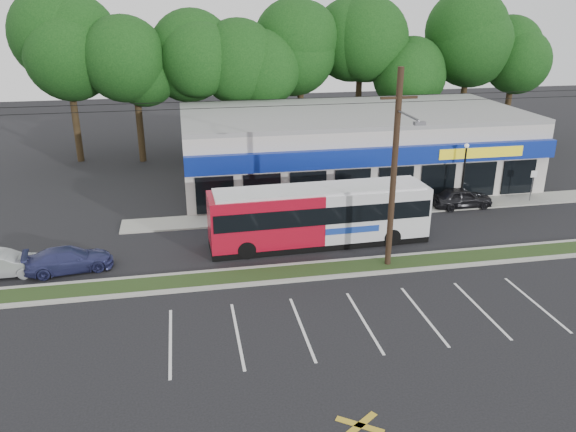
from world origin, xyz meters
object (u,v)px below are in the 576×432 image
(metrobus, at_px, (319,214))
(car_dark, at_px, (462,198))
(car_silver, at_px, (1,264))
(car_blue, at_px, (69,259))
(pedestrian_b, at_px, (366,201))
(sign_post, at_px, (533,180))
(utility_pole, at_px, (392,165))
(pedestrian_a, at_px, (343,201))
(lamp_post, at_px, (464,167))

(metrobus, relative_size, car_dark, 3.08)
(car_dark, relative_size, car_silver, 1.02)
(car_blue, bearing_deg, metrobus, -94.55)
(metrobus, bearing_deg, pedestrian_b, 43.05)
(car_dark, relative_size, car_blue, 0.94)
(sign_post, bearing_deg, utility_pole, -149.85)
(sign_post, bearing_deg, car_blue, -170.07)
(car_blue, bearing_deg, pedestrian_b, -82.74)
(sign_post, bearing_deg, metrobus, -165.52)
(car_blue, distance_m, pedestrian_a, 16.51)
(utility_pole, bearing_deg, pedestrian_a, 90.74)
(lamp_post, xyz_separation_m, car_blue, (-24.00, -5.30, -2.05))
(lamp_post, height_order, car_blue, lamp_post)
(lamp_post, bearing_deg, utility_pole, -136.05)
(car_dark, height_order, pedestrian_b, pedestrian_b)
(lamp_post, height_order, metrobus, lamp_post)
(lamp_post, distance_m, car_blue, 24.66)
(car_dark, xyz_separation_m, car_blue, (-23.89, -5.00, -0.07))
(car_dark, height_order, car_silver, car_dark)
(metrobus, distance_m, car_blue, 13.30)
(sign_post, height_order, car_dark, sign_post)
(metrobus, distance_m, pedestrian_b, 5.77)
(car_silver, bearing_deg, utility_pole, -98.23)
(utility_pole, relative_size, lamp_post, 11.76)
(car_blue, bearing_deg, utility_pole, -108.11)
(sign_post, xyz_separation_m, pedestrian_a, (-13.27, -0.09, -0.58))
(sign_post, relative_size, pedestrian_a, 1.15)
(car_dark, bearing_deg, car_silver, 99.94)
(utility_pole, relative_size, pedestrian_a, 25.73)
(car_blue, bearing_deg, car_silver, 81.12)
(sign_post, height_order, pedestrian_b, sign_post)
(car_silver, relative_size, pedestrian_b, 2.23)
(lamp_post, xyz_separation_m, metrobus, (-10.78, -4.30, -0.93))
(car_silver, xyz_separation_m, pedestrian_b, (20.47, 5.00, 0.23))
(metrobus, xyz_separation_m, pedestrian_b, (4.06, 4.00, -0.87))
(metrobus, relative_size, car_blue, 2.90)
(metrobus, relative_size, car_silver, 3.14)
(lamp_post, distance_m, sign_post, 5.13)
(metrobus, relative_size, pedestrian_a, 6.34)
(car_blue, height_order, pedestrian_a, pedestrian_a)
(lamp_post, distance_m, metrobus, 11.65)
(utility_pole, xyz_separation_m, car_blue, (-15.83, 2.57, -4.80))
(metrobus, bearing_deg, car_dark, 19.02)
(lamp_post, xyz_separation_m, pedestrian_a, (-8.27, -0.31, -1.70))
(lamp_post, height_order, car_dark, lamp_post)
(lamp_post, xyz_separation_m, car_dark, (-0.11, -0.30, -1.99))
(car_silver, height_order, car_blue, car_silver)
(utility_pole, xyz_separation_m, pedestrian_a, (-0.10, 7.56, -4.44))
(car_blue, height_order, pedestrian_b, pedestrian_b)
(pedestrian_a, xyz_separation_m, pedestrian_b, (1.54, 0.01, -0.09))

